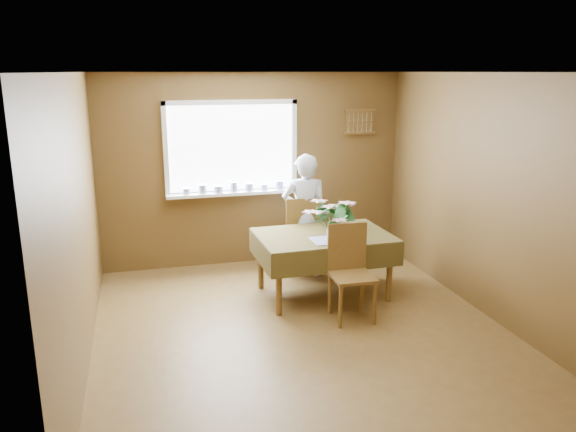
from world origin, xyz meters
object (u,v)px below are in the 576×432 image
object	(u,v)px
chair_far	(302,233)
chair_near	(350,268)
seated_woman	(305,216)
flower_bouquet	(332,214)
dining_table	(324,242)

from	to	relation	value
chair_far	chair_near	distance (m)	1.36
seated_woman	flower_bouquet	world-z (taller)	seated_woman
dining_table	seated_woman	size ratio (longest dim) A/B	0.98
chair_far	seated_woman	size ratio (longest dim) A/B	0.65
chair_far	flower_bouquet	xyz separation A→B (m)	(0.05, -0.96, 0.47)
dining_table	flower_bouquet	world-z (taller)	flower_bouquet
chair_near	seated_woman	distance (m)	1.34
chair_far	seated_woman	world-z (taller)	seated_woman
dining_table	chair_far	xyz separation A→B (m)	(-0.04, 0.73, -0.09)
chair_near	flower_bouquet	bearing A→B (deg)	102.56
dining_table	seated_woman	xyz separation A→B (m)	(-0.02, 0.69, 0.14)
seated_woman	dining_table	bearing A→B (deg)	102.66
dining_table	seated_woman	bearing A→B (deg)	90.00
chair_far	seated_woman	bearing A→B (deg)	126.02
chair_near	flower_bouquet	xyz separation A→B (m)	(-0.07, 0.39, 0.48)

